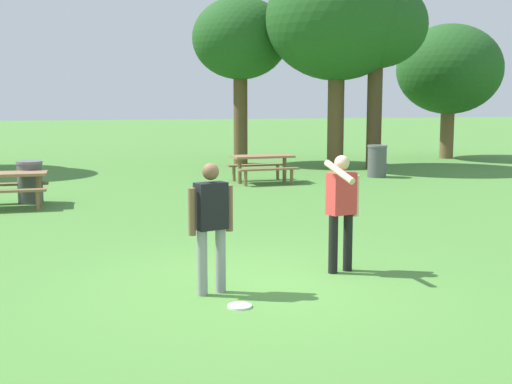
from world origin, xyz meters
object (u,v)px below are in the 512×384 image
Objects in this scene: picnic_table_far at (262,163)px; tree_back_right at (449,70)px; picnic_table_near at (7,182)px; tree_far_right at (240,40)px; tree_back_left at (376,27)px; trash_can_beside_table at (30,182)px; person_catcher at (342,204)px; frisbee at (240,306)px; person_thrower at (211,219)px; trash_can_further_along at (377,161)px; tree_slender_mid at (337,20)px.

picnic_table_far is 10.77m from tree_back_right.
picnic_table_far is at bearing 25.40° from picnic_table_near.
tree_back_left is at bearing -32.82° from tree_far_right.
trash_can_beside_table is 0.19× the size of tree_back_right.
person_catcher is 0.32× the size of tree_back_right.
trash_can_beside_table is (0.43, 0.58, -0.08)m from picnic_table_near.
picnic_table_far is at bearing 76.13° from frisbee.
tree_back_right is (11.61, 16.43, 2.44)m from person_thrower.
person_thrower is 13.01m from trash_can_further_along.
picnic_table_near is at bearing -126.42° from trash_can_beside_table.
tree_slender_mid is 1.29m from tree_back_left.
picnic_table_near is (-3.40, 7.55, -0.38)m from person_thrower.
picnic_table_near is 0.30× the size of tree_far_right.
trash_can_beside_table is 0.16× the size of tree_far_right.
trash_can_beside_table is 0.14× the size of tree_slender_mid.
tree_far_right is at bearing 51.15° from picnic_table_near.
tree_back_left reaches higher than picnic_table_far.
frisbee is 0.16× the size of picnic_table_far.
tree_back_left reaches higher than person_thrower.
tree_far_right is 0.95× the size of tree_back_left.
tree_back_left is (10.83, 5.89, 4.06)m from picnic_table_near.
picnic_table_near is at bearing 114.24° from person_thrower.
tree_far_right is (0.42, 5.43, 3.77)m from picnic_table_far.
trash_can_beside_table is at bearing -162.47° from trash_can_further_along.
picnic_table_near is at bearing 127.77° from person_catcher.
trash_can_further_along is (6.41, 11.79, 0.47)m from frisbee.
tree_back_left is (7.43, 13.44, 3.68)m from person_thrower.
tree_far_right is 8.25m from tree_back_right.
tree_back_right is (15.01, 8.88, 2.82)m from picnic_table_near.
picnic_table_far is 6.64m from tree_back_left.
person_catcher is at bearing -56.67° from trash_can_beside_table.
trash_can_beside_table and trash_can_further_along have the same top height.
person_thrower is 0.28× the size of tree_far_right.
tree_back_right reaches higher than picnic_table_near.
frisbee is 0.16× the size of picnic_table_near.
picnic_table_far is at bearing -147.25° from tree_back_left.
trash_can_further_along is at bearing -81.49° from tree_slender_mid.
tree_back_left is (10.41, 5.31, 4.14)m from trash_can_beside_table.
tree_slender_mid is at bearing -37.10° from tree_far_right.
trash_can_further_along is 0.19× the size of tree_back_right.
tree_back_left is (0.78, 2.27, 4.14)m from trash_can_further_along.
tree_far_right is 4.78m from tree_back_left.
trash_can_beside_table is 10.10m from trash_can_further_along.
trash_can_beside_table is 1.00× the size of trash_can_further_along.
person_thrower is 15.79m from tree_back_left.
tree_slender_mid is (-0.41, 2.72, 4.38)m from trash_can_further_along.
person_catcher is at bearing 19.42° from person_thrower.
trash_can_further_along is at bearing -108.91° from tree_back_left.
trash_can_beside_table is 0.16× the size of tree_back_left.
frisbee is at bearing -123.70° from tree_back_right.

